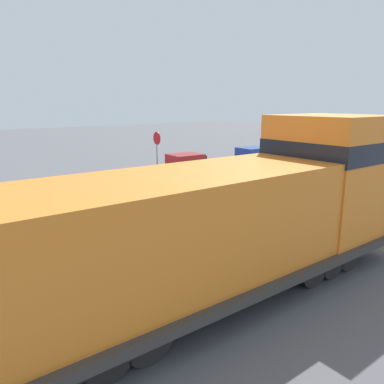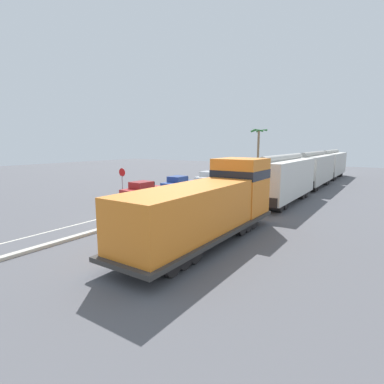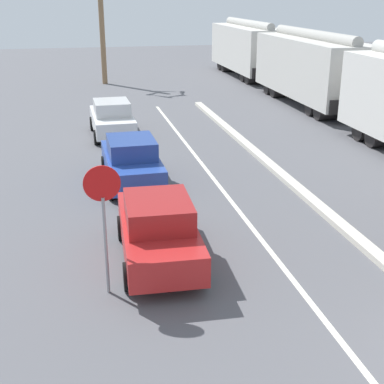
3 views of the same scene
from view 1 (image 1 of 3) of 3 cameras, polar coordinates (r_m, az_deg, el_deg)
name	(u,v)px [view 1 (image 1 of 3)]	position (r m, az deg, el deg)	size (l,w,h in m)	color
ground_plane	(151,219)	(15.07, -6.34, -4.17)	(120.00, 120.00, 0.00)	#56565B
median_curb	(255,196)	(18.70, 9.64, -0.55)	(0.36, 36.00, 0.16)	beige
lane_stripe	(223,188)	(20.39, 4.75, 0.54)	(0.14, 36.00, 0.01)	silver
locomotive	(239,219)	(9.13, 7.21, -4.14)	(3.10, 11.61, 4.20)	orange
parked_car_red	(187,167)	(22.15, -0.76, 3.76)	(1.96, 4.26, 1.62)	red
parked_car_blue	(254,159)	(25.84, 9.36, 4.97)	(1.88, 4.23, 1.62)	#28479E
parked_car_white	(311,151)	(31.02, 17.72, 5.91)	(1.91, 4.24, 1.62)	silver
cyclist	(164,203)	(14.36, -4.25, -1.62)	(1.63, 0.70, 1.71)	black
stop_sign	(157,147)	(22.36, -5.36, 6.92)	(0.76, 0.08, 2.88)	gray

